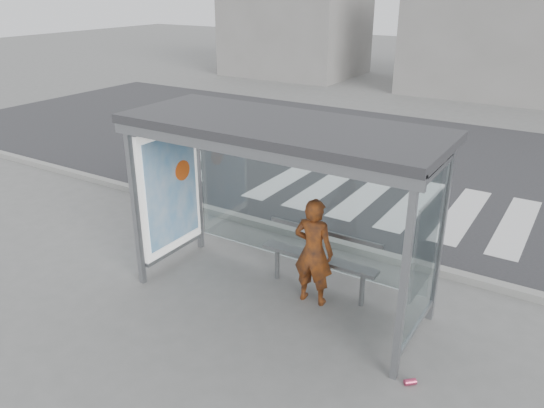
{
  "coord_description": "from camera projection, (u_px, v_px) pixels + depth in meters",
  "views": [
    {
      "loc": [
        3.4,
        -5.61,
        4.25
      ],
      "look_at": [
        -0.23,
        0.2,
        1.37
      ],
      "focal_mm": 35.0,
      "sensor_mm": 36.0,
      "label": 1
    }
  ],
  "objects": [
    {
      "name": "person",
      "position": [
        313.0,
        252.0,
        7.35
      ],
      "size": [
        0.6,
        0.42,
        1.58
      ],
      "primitive_type": "imported",
      "rotation": [
        0.0,
        0.0,
        3.22
      ],
      "color": "#BF3A11",
      "rests_on": "ground"
    },
    {
      "name": "bus_shelter",
      "position": [
        258.0,
        164.0,
        7.15
      ],
      "size": [
        4.25,
        1.65,
        2.62
      ],
      "color": "gray",
      "rests_on": "ground"
    },
    {
      "name": "soda_can",
      "position": [
        410.0,
        382.0,
        6.04
      ],
      "size": [
        0.15,
        0.15,
        0.07
      ],
      "primitive_type": "cylinder",
      "rotation": [
        0.0,
        1.57,
        0.74
      ],
      "color": "#C83B60",
      "rests_on": "ground"
    },
    {
      "name": "building_left",
      "position": [
        296.0,
        10.0,
        25.49
      ],
      "size": [
        6.0,
        5.0,
        6.0
      ],
      "primitive_type": "cube",
      "color": "gray",
      "rests_on": "ground"
    },
    {
      "name": "ground",
      "position": [
        278.0,
        299.0,
        7.69
      ],
      "size": [
        80.0,
        80.0,
        0.0
      ],
      "primitive_type": "plane",
      "color": "slate",
      "rests_on": "ground"
    },
    {
      "name": "building_center",
      "position": [
        517.0,
        30.0,
        20.79
      ],
      "size": [
        8.0,
        5.0,
        5.0
      ],
      "primitive_type": "cube",
      "color": "gray",
      "rests_on": "ground"
    },
    {
      "name": "crosswalk",
      "position": [
        412.0,
        204.0,
        10.96
      ],
      "size": [
        6.55,
        3.0,
        0.0
      ],
      "color": "silver",
      "rests_on": "ground"
    },
    {
      "name": "curb",
      "position": [
        337.0,
        243.0,
        9.19
      ],
      "size": [
        30.0,
        0.18,
        0.12
      ],
      "primitive_type": "cube",
      "color": "gray",
      "rests_on": "ground"
    },
    {
      "name": "bench",
      "position": [
        319.0,
        258.0,
        7.69
      ],
      "size": [
        1.8,
        0.3,
        0.93
      ],
      "color": "slate",
      "rests_on": "ground"
    },
    {
      "name": "road",
      "position": [
        425.0,
        167.0,
        13.16
      ],
      "size": [
        30.0,
        10.0,
        0.01
      ],
      "primitive_type": "cube",
      "color": "#2B2B2D",
      "rests_on": "ground"
    }
  ]
}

